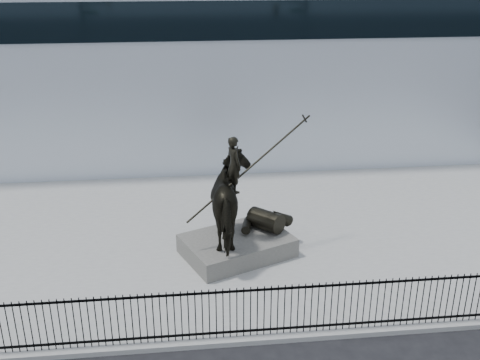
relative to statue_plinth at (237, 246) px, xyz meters
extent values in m
cube|color=gray|center=(-0.45, 1.39, -0.40)|extent=(30.00, 12.00, 0.15)
cube|color=silver|center=(-0.45, 14.39, 4.03)|extent=(44.00, 14.00, 9.00)
cube|color=black|center=(-0.45, -4.36, -0.17)|extent=(22.00, 0.05, 0.05)
cube|color=black|center=(-0.45, -4.36, 1.08)|extent=(22.00, 0.05, 0.05)
cube|color=black|center=(-0.45, -4.36, 0.43)|extent=(22.00, 0.03, 1.50)
cube|color=#514F4A|center=(0.00, 0.00, 0.00)|extent=(4.07, 3.50, 0.64)
imported|color=black|center=(0.00, 0.00, 1.69)|extent=(3.19, 3.40, 2.73)
imported|color=black|center=(-0.10, -0.04, 2.93)|extent=(0.67, 0.79, 1.85)
cylinder|color=black|center=(0.34, 0.15, 2.65)|extent=(4.07, 1.77, 2.78)
camera|label=1|loc=(-1.73, -16.55, 9.13)|focal=42.00mm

